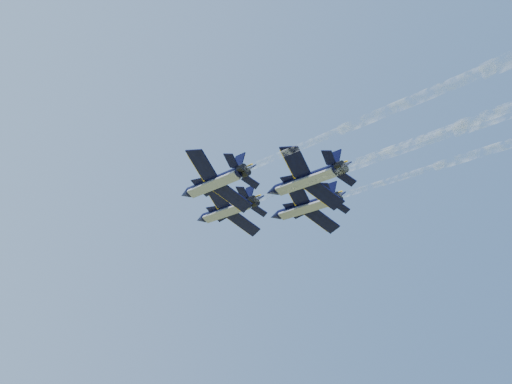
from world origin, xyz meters
TOP-DOWN VIEW (x-y plane):
  - jet_lead at (3.77, 12.25)m, footprint 11.24×16.76m
  - jet_left at (-5.44, 2.19)m, footprint 11.24×16.76m
  - jet_right at (13.13, 2.91)m, footprint 11.24×16.76m
  - jet_slot at (4.65, -6.86)m, footprint 11.24×16.76m
  - smoke_trail_lead at (5.87, -30.51)m, footprint 4.54×57.72m
  - smoke_trail_left at (-3.34, -40.58)m, footprint 4.54×57.72m

SIDE VIEW (x-z plane):
  - jet_lead at x=3.77m, z-range 96.55..103.58m
  - jet_left at x=-5.44m, z-range 96.55..103.58m
  - jet_right at x=13.13m, z-range 96.55..103.58m
  - jet_slot at x=4.65m, z-range 96.55..103.58m
  - smoke_trail_lead at x=5.87m, z-range 98.97..101.22m
  - smoke_trail_left at x=-3.34m, z-range 98.97..101.22m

